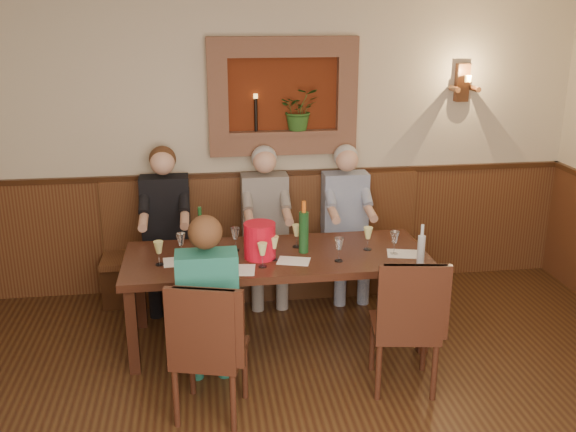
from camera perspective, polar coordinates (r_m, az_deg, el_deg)
name	(u,v)px	position (r m, az deg, el deg)	size (l,w,h in m)	color
room_shell	(323,171)	(3.02, 3.11, 3.99)	(6.04, 6.04, 2.82)	beige
wainscoting	(319,409)	(3.57, 2.75, -16.73)	(6.02, 6.02, 1.15)	#4F2816
wall_niche	(287,102)	(5.93, -0.05, 10.14)	(1.36, 0.30, 1.06)	#5D210D
wall_sconce	(463,84)	(6.34, 15.29, 11.28)	(0.25, 0.20, 0.35)	#4F2816
dining_table	(277,263)	(5.14, -1.03, -4.19)	(2.40, 0.90, 0.75)	#351910
bench	(265,260)	(6.14, -2.08, -3.90)	(3.00, 0.45, 1.11)	#381E0F
chair_near_left	(210,375)	(4.42, -6.91, -13.89)	(0.54, 0.54, 1.00)	#351910
chair_near_right	(403,349)	(4.75, 10.19, -11.57)	(0.51, 0.51, 1.02)	#351910
person_bench_left	(167,241)	(5.93, -10.71, -2.18)	(0.43, 0.53, 1.46)	black
person_bench_mid	(266,237)	(5.95, -1.96, -1.89)	(0.43, 0.52, 1.44)	#55524E
person_bench_right	(346,234)	(6.07, 5.19, -1.59)	(0.42, 0.51, 1.42)	navy
person_chair_front	(209,325)	(4.45, -7.03, -9.57)	(0.40, 0.49, 1.38)	#1A5C5B
spittoon_bucket	(260,241)	(5.01, -2.53, -2.19)	(0.25, 0.25, 0.28)	red
wine_bottle_green_a	(304,231)	(5.10, 1.40, -1.36)	(0.09, 0.09, 0.43)	#19471E
wine_bottle_green_b	(201,235)	(5.10, -7.77, -1.70)	(0.08, 0.08, 0.39)	#19471E
water_bottle	(421,250)	(4.96, 11.74, -2.93)	(0.07, 0.07, 0.33)	silver
tasting_sheet_a	(182,261)	(5.04, -9.40, -4.00)	(0.28, 0.20, 0.00)	white
tasting_sheet_b	(294,261)	(4.98, 0.51, -4.02)	(0.25, 0.18, 0.00)	white
tasting_sheet_c	(404,254)	(5.20, 10.32, -3.33)	(0.27, 0.19, 0.00)	white
tasting_sheet_d	(234,270)	(4.83, -4.82, -4.81)	(0.31, 0.22, 0.00)	white
wine_glass_0	(394,243)	(5.15, 9.43, -2.38)	(0.08, 0.08, 0.19)	white
wine_glass_1	(181,245)	(5.11, -9.48, -2.56)	(0.08, 0.08, 0.19)	white
wine_glass_2	(368,239)	(5.22, 7.11, -2.01)	(0.08, 0.08, 0.19)	#F5FB96
wine_glass_3	(159,253)	(4.97, -11.40, -3.26)	(0.08, 0.08, 0.19)	#F5FB96
wine_glass_4	(262,255)	(4.84, -2.29, -3.48)	(0.08, 0.08, 0.19)	#F5FB96
wine_glass_5	(274,248)	(4.97, -1.26, -2.88)	(0.08, 0.08, 0.19)	#F5FB96
wine_glass_6	(339,250)	(4.96, 4.56, -2.99)	(0.08, 0.08, 0.19)	white
wine_glass_7	(235,239)	(5.18, -4.71, -2.06)	(0.08, 0.08, 0.19)	white
wine_glass_8	(297,236)	(5.24, 0.77, -1.78)	(0.08, 0.08, 0.19)	#F5FB96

